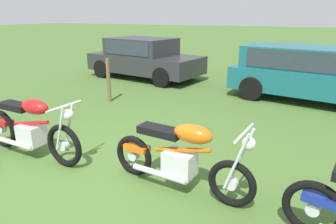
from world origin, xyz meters
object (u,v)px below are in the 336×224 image
Objects in this scene: car_charcoal at (143,56)px; fence_post_wooden at (109,80)px; car_teal at (313,70)px; motorcycle_orange at (180,156)px; motorcycle_red at (30,128)px.

car_charcoal is 3.81× the size of fence_post_wooden.
fence_post_wooden is (-4.83, -2.42, -0.26)m from car_teal.
motorcycle_orange is at bearing -94.98° from car_teal.
motorcycle_orange is 7.53m from car_charcoal.
motorcycle_red is 0.50× the size of car_charcoal.
motorcycle_orange is 0.44× the size of car_teal.
motorcycle_red and motorcycle_orange have the same top height.
motorcycle_red is at bearing -75.52° from fence_post_wooden.
motorcycle_red is 1.05× the size of motorcycle_orange.
car_teal is 4.05× the size of fence_post_wooden.
car_teal reaches higher than fence_post_wooden.
car_charcoal is at bearing 106.90° from motorcycle_red.
fence_post_wooden reaches higher than motorcycle_orange.
car_teal is 5.41m from fence_post_wooden.
car_teal is at bearing 57.79° from motorcycle_red.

